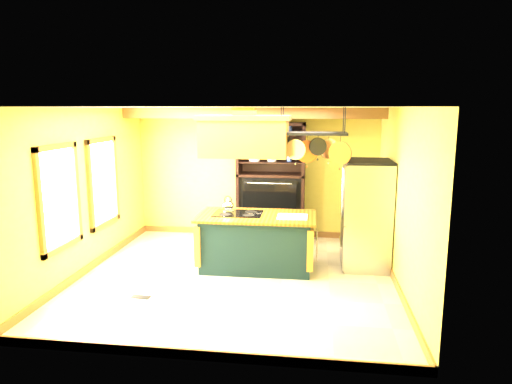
% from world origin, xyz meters
% --- Properties ---
extents(floor, '(5.00, 5.00, 0.00)m').
position_xyz_m(floor, '(0.00, 0.00, 0.00)').
color(floor, beige).
rests_on(floor, ground).
extents(ceiling, '(5.00, 5.00, 0.00)m').
position_xyz_m(ceiling, '(0.00, 0.00, 2.70)').
color(ceiling, white).
rests_on(ceiling, wall_back).
extents(wall_back, '(5.00, 0.02, 2.70)m').
position_xyz_m(wall_back, '(0.00, 2.50, 1.35)').
color(wall_back, '#D9C44F').
rests_on(wall_back, floor).
extents(wall_front, '(5.00, 0.02, 2.70)m').
position_xyz_m(wall_front, '(0.00, -2.50, 1.35)').
color(wall_front, '#D9C44F').
rests_on(wall_front, floor).
extents(wall_left, '(0.02, 5.00, 2.70)m').
position_xyz_m(wall_left, '(-2.50, 0.00, 1.35)').
color(wall_left, '#D9C44F').
rests_on(wall_left, floor).
extents(wall_right, '(0.02, 5.00, 2.70)m').
position_xyz_m(wall_right, '(2.50, 0.00, 1.35)').
color(wall_right, '#D9C44F').
rests_on(wall_right, floor).
extents(ceiling_beam, '(5.00, 0.15, 0.20)m').
position_xyz_m(ceiling_beam, '(0.00, 1.70, 2.59)').
color(ceiling_beam, olive).
rests_on(ceiling_beam, ceiling).
extents(window_near, '(0.06, 1.06, 1.56)m').
position_xyz_m(window_near, '(-2.47, -0.80, 1.40)').
color(window_near, olive).
rests_on(window_near, wall_left).
extents(window_far, '(0.06, 1.06, 1.56)m').
position_xyz_m(window_far, '(-2.47, 0.60, 1.40)').
color(window_far, olive).
rests_on(window_far, wall_left).
extents(kitchen_island, '(1.97, 1.11, 1.11)m').
position_xyz_m(kitchen_island, '(0.27, 0.49, 0.47)').
color(kitchen_island, '#132A2D').
rests_on(kitchen_island, floor).
extents(range_hood, '(1.48, 0.84, 0.80)m').
position_xyz_m(range_hood, '(0.07, 0.49, 2.25)').
color(range_hood, '#B98C2E').
rests_on(range_hood, ceiling).
extents(pot_rack, '(1.20, 0.54, 0.90)m').
position_xyz_m(pot_rack, '(1.18, 0.49, 2.16)').
color(pot_rack, black).
rests_on(pot_rack, ceiling).
extents(refrigerator, '(0.78, 0.92, 1.80)m').
position_xyz_m(refrigerator, '(2.09, 0.80, 0.87)').
color(refrigerator, '#9C9EA4').
rests_on(refrigerator, floor).
extents(hutch, '(1.36, 0.62, 2.41)m').
position_xyz_m(hutch, '(0.34, 2.24, 0.92)').
color(hutch, black).
rests_on(hutch, floor).
extents(floor_register, '(0.29, 0.15, 0.01)m').
position_xyz_m(floor_register, '(-1.23, -0.98, 0.01)').
color(floor_register, black).
rests_on(floor_register, floor).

